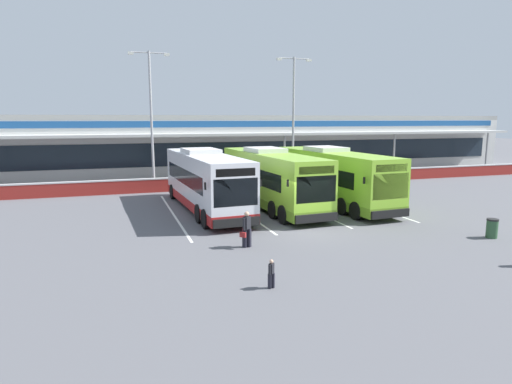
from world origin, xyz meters
TOP-DOWN VIEW (x-y plane):
  - ground_plane at (0.00, 0.00)m, footprint 200.00×200.00m
  - terminal_building at (-0.00, 26.91)m, footprint 70.00×13.00m
  - red_barrier_wall at (0.00, 14.50)m, footprint 60.00×0.40m
  - coach_bus_leftmost at (-4.19, 6.62)m, footprint 3.41×12.26m
  - coach_bus_left_centre at (0.04, 6.28)m, footprint 3.41×12.26m
  - coach_bus_centre at (4.30, 5.94)m, footprint 3.41×12.26m
  - bay_stripe_far_west at (-6.30, 6.00)m, footprint 0.14×13.00m
  - bay_stripe_west at (-2.10, 6.00)m, footprint 0.14×13.00m
  - bay_stripe_mid_west at (2.10, 6.00)m, footprint 0.14×13.00m
  - bay_stripe_centre at (6.30, 6.00)m, footprint 0.14×13.00m
  - pedestrian_with_handbag at (-4.11, -1.96)m, footprint 0.60×0.53m
  - pedestrian_child at (-4.72, -6.80)m, footprint 0.27×0.29m
  - lamp_post_west at (-6.42, 17.05)m, footprint 3.24×0.28m
  - lamp_post_centre at (5.92, 16.59)m, footprint 3.24×0.28m
  - litter_bin at (7.54, -4.14)m, footprint 0.54×0.54m

SIDE VIEW (x-z plane):
  - ground_plane at x=0.00m, z-range 0.00..0.00m
  - bay_stripe_far_west at x=-6.30m, z-range 0.00..0.01m
  - bay_stripe_west at x=-2.10m, z-range 0.00..0.01m
  - bay_stripe_mid_west at x=2.10m, z-range 0.00..0.01m
  - bay_stripe_centre at x=6.30m, z-range 0.00..0.01m
  - litter_bin at x=7.54m, z-range 0.00..0.93m
  - pedestrian_child at x=-4.72m, z-range 0.04..1.04m
  - red_barrier_wall at x=0.00m, z-range 0.01..1.10m
  - pedestrian_with_handbag at x=-4.11m, z-range 0.05..1.67m
  - coach_bus_leftmost at x=-4.19m, z-range -0.10..3.68m
  - coach_bus_left_centre at x=0.04m, z-range -0.10..3.68m
  - coach_bus_centre at x=4.30m, z-range -0.10..3.68m
  - terminal_building at x=0.00m, z-range 0.01..6.01m
  - lamp_post_west at x=-6.42m, z-range 0.79..11.79m
  - lamp_post_centre at x=5.92m, z-range 0.79..11.79m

